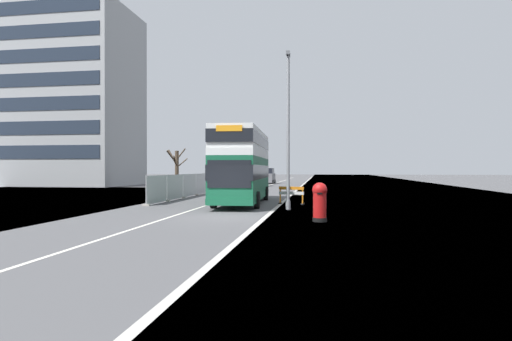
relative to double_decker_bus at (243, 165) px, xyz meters
The scene contains 12 objects.
ground 7.82m from the double_decker_bus, 81.77° to the right, with size 140.00×280.00×0.10m.
double_decker_bus is the anchor object (origin of this frame).
lamppost_foreground 5.05m from the double_decker_bus, 46.79° to the right, with size 0.29×0.70×8.88m.
red_pillar_postbox 10.00m from the double_decker_bus, 59.21° to the right, with size 0.65×0.65×1.71m.
roadworks_barrier 3.66m from the double_decker_bus, ahead, with size 1.70×0.77×1.14m.
construction_site_fence 9.55m from the double_decker_bus, 126.50° to the left, with size 0.44×20.60×1.91m.
car_oncoming_near 16.79m from the double_decker_bus, 99.11° to the left, with size 1.98×4.40×1.98m.
car_receding_mid 26.72m from the double_decker_bus, 96.65° to the left, with size 2.09×4.04×2.00m.
car_receding_far 36.50m from the double_decker_bus, 94.79° to the left, with size 1.94×4.54×2.37m.
bare_tree_far_verge_near 20.31m from the double_decker_bus, 122.28° to the left, with size 2.35×3.00×4.56m.
bare_tree_far_verge_mid 33.70m from the double_decker_bus, 106.74° to the left, with size 2.15×2.28×4.58m.
backdrop_office_block 41.62m from the double_decker_bus, 140.58° to the left, with size 20.89×12.22×24.09m.
Camera 1 is at (4.63, -19.25, 2.33)m, focal length 28.91 mm.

